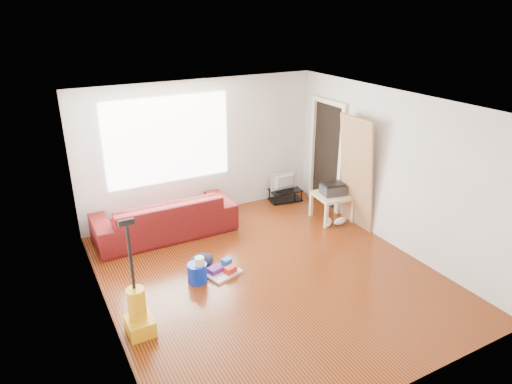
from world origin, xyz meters
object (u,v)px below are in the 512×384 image
tv_stand (285,195)px  backpack (202,268)px  side_table (332,198)px  bucket (198,281)px  vacuum (138,313)px  cleaning_tray (223,270)px  sofa (166,234)px

tv_stand → backpack: size_ratio=1.70×
side_table → bucket: (-2.94, -0.76, -0.42)m
bucket → backpack: bearing=59.5°
backpack → vacuum: bearing=-159.0°
cleaning_tray → vacuum: vacuum is taller
sofa → side_table: side_table is taller
side_table → bucket: 3.06m
backpack → vacuum: vacuum is taller
tv_stand → side_table: side_table is taller
cleaning_tray → backpack: 0.37m
tv_stand → side_table: bearing=-66.9°
bucket → cleaning_tray: size_ratio=0.49×
sofa → cleaning_tray: 1.63m
bucket → vacuum: bearing=-146.2°
sofa → side_table: size_ratio=3.52×
side_table → sofa: bearing=163.4°
tv_stand → bucket: (-2.64, -1.88, -0.13)m
sofa → tv_stand: 2.60m
tv_stand → vacuum: bearing=-136.8°
tv_stand → vacuum: (-3.65, -2.56, 0.15)m
sofa → bucket: size_ratio=8.41×
side_table → bucket: bearing=-165.5°
side_table → cleaning_tray: size_ratio=1.18×
side_table → vacuum: vacuum is taller
sofa → bucket: (-0.06, -1.61, 0.00)m
vacuum → backpack: bearing=38.9°
cleaning_tray → vacuum: 1.60m
side_table → vacuum: (-3.95, -1.44, -0.14)m
tv_stand → sofa: bearing=-165.8°
backpack → side_table: bearing=-9.5°
tv_stand → cleaning_tray: size_ratio=1.20×
cleaning_tray → backpack: (-0.22, 0.29, -0.05)m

